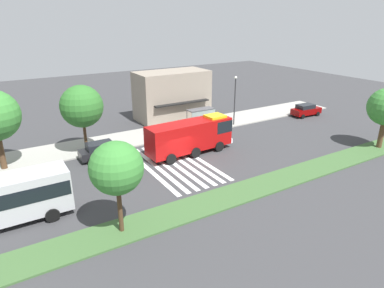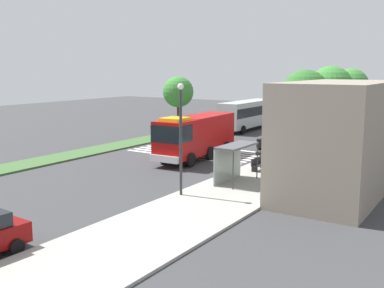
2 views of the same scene
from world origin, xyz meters
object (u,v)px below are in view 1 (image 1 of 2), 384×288
object	(u,v)px
parked_car_west	(102,150)
median_tree_far_west	(116,168)
fire_truck	(193,135)
street_lamp	(235,97)
bus_stop_shelter	(202,115)
parked_car_mid	(306,110)
bench_near_shelter	(175,130)
sidewalk_tree_center	(82,106)

from	to	relation	value
parked_car_west	median_tree_far_west	world-z (taller)	median_tree_far_west
fire_truck	street_lamp	size ratio (longest dim) A/B	1.51
bus_stop_shelter	median_tree_far_west	distance (m)	23.30
parked_car_mid	street_lamp	world-z (taller)	street_lamp
parked_car_west	bench_near_shelter	xyz separation A→B (m)	(10.01, 2.77, -0.30)
parked_car_mid	bench_near_shelter	distance (m)	20.43
sidewalk_tree_center	median_tree_far_west	bearing A→B (deg)	-96.65
bus_stop_shelter	median_tree_far_west	world-z (taller)	median_tree_far_west
parked_car_mid	median_tree_far_west	world-z (taller)	median_tree_far_west
bus_stop_shelter	bench_near_shelter	world-z (taller)	bus_stop_shelter
bench_near_shelter	median_tree_far_west	distance (m)	20.82
bench_near_shelter	bus_stop_shelter	bearing A→B (deg)	0.24
bus_stop_shelter	sidewalk_tree_center	size ratio (longest dim) A/B	0.49
parked_car_west	street_lamp	xyz separation A→B (m)	(18.40, 1.80, 3.02)
parked_car_west	parked_car_mid	distance (m)	30.25
bus_stop_shelter	fire_truck	bearing A→B (deg)	-129.98
fire_truck	parked_car_west	distance (m)	9.45
bus_stop_shelter	median_tree_far_west	bearing A→B (deg)	-136.50
street_lamp	median_tree_far_west	distance (m)	25.92
parked_car_west	parked_car_mid	size ratio (longest dim) A/B	1.00
fire_truck	bench_near_shelter	distance (m)	6.65
fire_truck	bench_near_shelter	bearing A→B (deg)	75.23
parked_car_west	sidewalk_tree_center	bearing A→B (deg)	114.41
bus_stop_shelter	median_tree_far_west	xyz separation A→B (m)	(-16.77, -15.92, 2.87)
street_lamp	median_tree_far_west	xyz separation A→B (m)	(-21.17, -14.93, 0.83)
parked_car_west	sidewalk_tree_center	world-z (taller)	sidewalk_tree_center
fire_truck	parked_car_mid	xyz separation A→B (m)	(21.58, 3.58, -1.14)
bench_near_shelter	street_lamp	size ratio (longest dim) A/B	0.25
parked_car_mid	median_tree_far_west	bearing A→B (deg)	-155.51
median_tree_far_west	parked_car_mid	bearing A→B (deg)	21.69
parked_car_west	parked_car_mid	bearing A→B (deg)	0.38
fire_truck	street_lamp	bearing A→B (deg)	26.02
parked_car_mid	bench_near_shelter	bearing A→B (deg)	175.01
parked_car_mid	sidewalk_tree_center	world-z (taller)	sidewalk_tree_center
bench_near_shelter	street_lamp	distance (m)	9.08
fire_truck	sidewalk_tree_center	bearing A→B (deg)	146.21
parked_car_mid	sidewalk_tree_center	xyz separation A→B (m)	(-31.23, 2.20, 4.22)
street_lamp	median_tree_far_west	world-z (taller)	street_lamp
parked_car_mid	bench_near_shelter	size ratio (longest dim) A/B	2.87
fire_truck	bench_near_shelter	xyz separation A→B (m)	(1.34, 6.35, -1.45)
bench_near_shelter	sidewalk_tree_center	world-z (taller)	sidewalk_tree_center
bus_stop_shelter	bench_near_shelter	size ratio (longest dim) A/B	2.19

